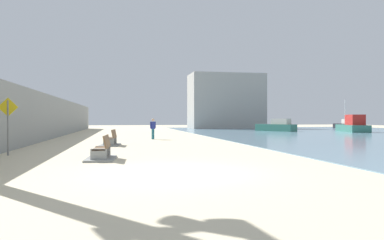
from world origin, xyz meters
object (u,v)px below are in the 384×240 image
object	(u,v)px
boat_mid_bay	(277,126)
boat_far_right	(346,125)
boat_nearest	(353,126)
person_walking	(153,127)
bench_far	(111,142)
bench_near	(102,154)
pedestrian_sign	(8,119)

from	to	relation	value
boat_mid_bay	boat_far_right	distance (m)	18.90
boat_nearest	boat_far_right	distance (m)	15.46
person_walking	boat_far_right	world-z (taller)	boat_far_right
boat_mid_bay	boat_nearest	xyz separation A→B (m)	(8.23, -3.72, 0.14)
bench_far	boat_mid_bay	size ratio (longest dim) A/B	0.41
bench_near	person_walking	xyz separation A→B (m)	(3.17, 13.50, 0.72)
bench_far	boat_far_right	size ratio (longest dim) A/B	0.38
bench_far	boat_nearest	bearing A→B (deg)	30.24
bench_near	boat_far_right	distance (m)	51.97
person_walking	pedestrian_sign	bearing A→B (deg)	-123.50
bench_near	boat_nearest	bearing A→B (deg)	40.20
boat_nearest	pedestrian_sign	xyz separation A→B (m)	(-32.47, -21.52, 0.82)
person_walking	boat_far_right	distance (m)	40.77
boat_far_right	pedestrian_sign	distance (m)	53.41
bench_near	boat_mid_bay	bearing A→B (deg)	54.02
boat_mid_bay	boat_nearest	bearing A→B (deg)	-24.35
bench_far	boat_far_right	world-z (taller)	boat_far_right
boat_mid_bay	pedestrian_sign	bearing A→B (deg)	-133.85
bench_near	boat_far_right	size ratio (longest dim) A/B	0.37
person_walking	boat_nearest	world-z (taller)	boat_nearest
boat_mid_bay	pedestrian_sign	world-z (taller)	pedestrian_sign
bench_near	boat_nearest	world-z (taller)	boat_nearest
bench_near	pedestrian_sign	xyz separation A→B (m)	(-4.18, 2.39, 1.37)
bench_near	pedestrian_sign	world-z (taller)	pedestrian_sign
boat_far_right	pedestrian_sign	bearing A→B (deg)	-139.56
person_walking	boat_mid_bay	size ratio (longest dim) A/B	0.31
bench_far	pedestrian_sign	bearing A→B (deg)	-130.10
person_walking	boat_far_right	size ratio (longest dim) A/B	0.28
bench_far	boat_far_right	bearing A→B (deg)	39.11
boat_far_right	pedestrian_sign	xyz separation A→B (m)	(-40.64, -34.64, 0.99)
boat_far_right	boat_mid_bay	bearing A→B (deg)	-150.17
person_walking	boat_mid_bay	world-z (taller)	person_walking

